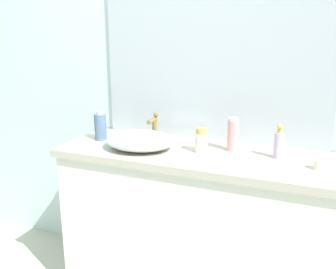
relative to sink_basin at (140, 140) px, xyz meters
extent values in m
cube|color=silver|center=(0.21, 0.35, 0.39)|extent=(6.00, 0.06, 2.60)
cube|color=white|center=(0.28, 0.05, -0.49)|extent=(1.36, 0.47, 0.83)
cube|color=#B9B29E|center=(0.28, 0.05, -0.06)|extent=(1.40, 0.51, 0.04)
cube|color=#B2BCC6|center=(0.28, 0.31, 0.42)|extent=(1.26, 0.01, 0.93)
ellipsoid|color=silver|center=(0.00, 0.00, 0.00)|extent=(0.36, 0.31, 0.09)
cylinder|color=olive|center=(0.00, 0.18, 0.02)|extent=(0.03, 0.03, 0.13)
cylinder|color=olive|center=(0.00, 0.14, 0.07)|extent=(0.02, 0.08, 0.02)
sphere|color=olive|center=(0.00, 0.20, 0.10)|extent=(0.03, 0.03, 0.03)
cylinder|color=#C5A8D5|center=(0.67, 0.11, 0.02)|extent=(0.04, 0.04, 0.12)
cylinder|color=gold|center=(0.67, 0.11, 0.09)|extent=(0.02, 0.02, 0.02)
sphere|color=gold|center=(0.67, 0.11, 0.11)|extent=(0.03, 0.03, 0.03)
cylinder|color=tan|center=(0.67, 0.10, 0.11)|extent=(0.01, 0.02, 0.01)
cylinder|color=pink|center=(0.45, 0.14, 0.03)|extent=(0.06, 0.06, 0.15)
cylinder|color=silver|center=(0.45, 0.14, 0.12)|extent=(0.05, 0.05, 0.02)
cylinder|color=silver|center=(0.31, 0.06, 0.00)|extent=(0.06, 0.06, 0.09)
cylinder|color=gold|center=(0.31, 0.06, 0.07)|extent=(0.06, 0.06, 0.03)
cylinder|color=slate|center=(-0.28, 0.06, 0.03)|extent=(0.07, 0.07, 0.15)
cylinder|color=silver|center=(-0.28, 0.06, 0.11)|extent=(0.04, 0.04, 0.02)
cylinder|color=silver|center=(0.86, 0.02, -0.02)|extent=(0.05, 0.05, 0.04)
camera|label=1|loc=(0.81, -1.59, 0.50)|focal=38.41mm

